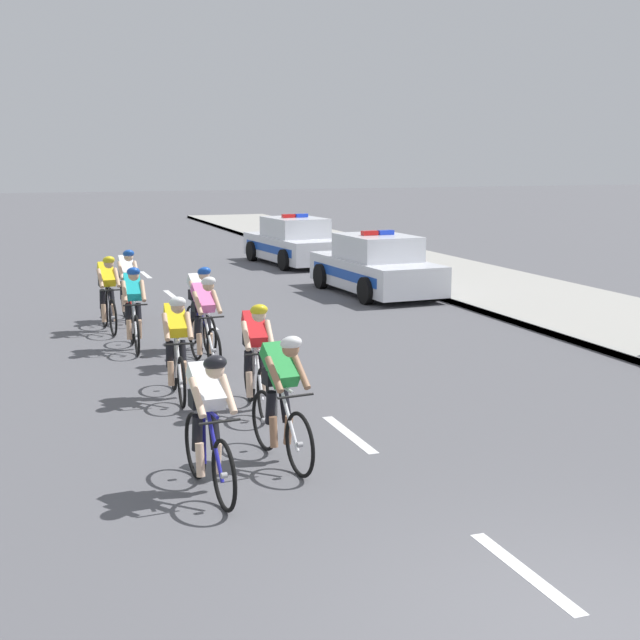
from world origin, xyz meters
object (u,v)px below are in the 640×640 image
(cyclist_fourth, at_px, (177,345))
(cyclist_ninth, at_px, (108,292))
(cyclist_sixth, at_px, (200,307))
(cyclist_eighth, at_px, (128,284))
(cyclist_fifth, at_px, (205,319))
(police_car_nearest, at_px, (376,267))
(cyclist_seventh, at_px, (133,307))
(cyclist_third, at_px, (256,355))
(cyclist_second, at_px, (282,396))
(cyclist_lead, at_px, (209,421))
(police_car_second, at_px, (294,243))

(cyclist_fourth, relative_size, cyclist_ninth, 1.00)
(cyclist_sixth, distance_m, cyclist_ninth, 2.64)
(cyclist_eighth, distance_m, cyclist_ninth, 1.18)
(cyclist_fourth, height_order, cyclist_fifth, same)
(cyclist_fifth, distance_m, police_car_nearest, 8.46)
(cyclist_fifth, distance_m, cyclist_sixth, 1.26)
(cyclist_fifth, distance_m, cyclist_seventh, 1.87)
(cyclist_fifth, relative_size, cyclist_ninth, 1.00)
(cyclist_third, relative_size, cyclist_eighth, 1.00)
(cyclist_seventh, bearing_deg, cyclist_eighth, 84.05)
(police_car_nearest, bearing_deg, cyclist_seventh, -145.37)
(cyclist_seventh, bearing_deg, cyclist_ninth, 96.80)
(cyclist_second, bearing_deg, cyclist_seventh, 95.95)
(cyclist_third, bearing_deg, cyclist_seventh, 102.44)
(cyclist_fourth, distance_m, cyclist_ninth, 5.38)
(cyclist_sixth, relative_size, cyclist_ninth, 1.00)
(cyclist_lead, relative_size, cyclist_sixth, 1.00)
(cyclist_lead, distance_m, cyclist_sixth, 7.00)
(cyclist_eighth, xyz_separation_m, police_car_second, (6.34, 8.20, -0.11))
(cyclist_third, height_order, police_car_second, police_car_second)
(cyclist_fourth, bearing_deg, police_car_second, 65.86)
(cyclist_sixth, distance_m, cyclist_eighth, 3.41)
(cyclist_fifth, relative_size, police_car_second, 0.38)
(cyclist_fourth, bearing_deg, cyclist_eighth, 88.15)
(cyclist_lead, height_order, police_car_nearest, police_car_nearest)
(cyclist_eighth, bearing_deg, cyclist_ninth, -116.82)
(cyclist_fourth, xyz_separation_m, cyclist_sixth, (1.02, 3.11, 0.00))
(cyclist_lead, xyz_separation_m, cyclist_seventh, (0.29, 7.23, 0.00))
(cyclist_fifth, height_order, cyclist_ninth, same)
(cyclist_seventh, bearing_deg, police_car_second, 59.14)
(cyclist_lead, height_order, cyclist_eighth, same)
(cyclist_lead, bearing_deg, cyclist_second, 33.31)
(police_car_second, bearing_deg, cyclist_third, -109.95)
(cyclist_lead, bearing_deg, cyclist_fourth, 84.00)
(cyclist_third, relative_size, cyclist_fifth, 1.00)
(cyclist_ninth, relative_size, police_car_nearest, 0.38)
(cyclist_fifth, bearing_deg, cyclist_ninth, 108.01)
(cyclist_second, xyz_separation_m, cyclist_sixth, (0.43, 6.21, 0.00))
(cyclist_second, distance_m, cyclist_ninth, 8.52)
(cyclist_third, relative_size, police_car_second, 0.38)
(cyclist_sixth, bearing_deg, cyclist_ninth, 120.64)
(cyclist_second, distance_m, police_car_nearest, 12.67)
(cyclist_seventh, bearing_deg, cyclist_lead, -92.33)
(cyclist_second, height_order, police_car_second, police_car_second)
(cyclist_lead, xyz_separation_m, cyclist_fifth, (1.21, 5.60, 0.00))
(cyclist_fourth, bearing_deg, cyclist_sixth, 71.83)
(cyclist_second, height_order, cyclist_fifth, same)
(cyclist_fifth, bearing_deg, cyclist_sixth, 80.84)
(cyclist_seventh, bearing_deg, police_car_nearest, 34.63)
(police_car_second, bearing_deg, cyclist_ninth, -126.63)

